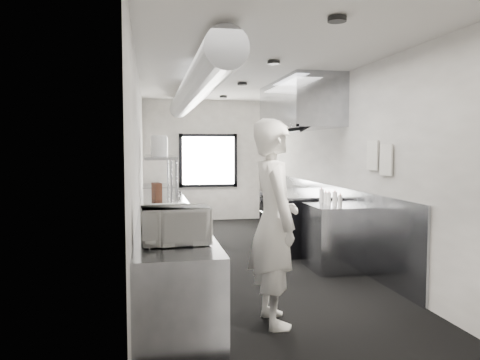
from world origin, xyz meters
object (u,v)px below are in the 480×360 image
exhaust_hood (298,106)px  squeeze_bottle_d (326,198)px  far_work_table (160,206)px  range (294,220)px  squeeze_bottle_b (335,199)px  prep_counter (166,241)px  plate_stack_a (160,147)px  cutting_board (171,207)px  small_plate (178,218)px  plate_stack_b (159,146)px  squeeze_bottle_c (329,199)px  deli_tub_b (157,232)px  squeeze_bottle_e (322,196)px  plate_stack_c (157,146)px  line_cook (274,222)px  squeeze_bottle_a (340,202)px  knife_block (157,191)px  microwave (175,225)px  bottle_station (333,237)px  deli_tub_a (161,234)px  plate_stack_d (158,145)px  pass_shelf (159,158)px

exhaust_hood → squeeze_bottle_d: (-0.02, -1.30, -1.41)m
exhaust_hood → far_work_table: size_ratio=1.83×
range → squeeze_bottle_b: (0.09, -1.52, 0.53)m
prep_counter → plate_stack_a: (-0.05, 0.71, 1.26)m
range → cutting_board: range is taller
small_plate → plate_stack_b: plate_stack_b is taller
small_plate → squeeze_bottle_c: 2.26m
deli_tub_b → squeeze_bottle_e: size_ratio=0.76×
plate_stack_c → exhaust_hood: bearing=-14.0°
far_work_table → line_cook: size_ratio=0.61×
squeeze_bottle_a → squeeze_bottle_b: (0.01, 0.19, 0.01)m
knife_block → plate_stack_a: size_ratio=0.93×
microwave → knife_block: microwave is taller
plate_stack_a → squeeze_bottle_d: bearing=-19.3°
exhaust_hood → range: 1.92m
deli_tub_b → cutting_board: size_ratio=0.22×
line_cook → microwave: line_cook is taller
far_work_table → squeeze_bottle_b: size_ratio=6.13×
plate_stack_a → deli_tub_b: bearing=-92.0°
prep_counter → squeeze_bottle_e: 2.32m
range → bottle_station: range is taller
range → line_cook: line_cook is taller
deli_tub_a → range: bearing=55.8°
bottle_station → small_plate: size_ratio=4.67×
plate_stack_a → plate_stack_c: bearing=90.6°
prep_counter → squeeze_bottle_d: (2.23, -0.10, 0.53)m
deli_tub_a → squeeze_bottle_c: (2.34, 1.97, 0.04)m
plate_stack_d → squeeze_bottle_b: size_ratio=1.79×
pass_shelf → range: pass_shelf is taller
exhaust_hood → far_work_table: exhaust_hood is taller
exhaust_hood → small_plate: 3.42m
plate_stack_b → squeeze_bottle_a: (2.32, -1.82, -0.74)m
exhaust_hood → plate_stack_d: 2.63m
exhaust_hood → plate_stack_c: (-2.31, 0.58, -0.66)m
plate_stack_d → deli_tub_a: bearing=-90.9°
plate_stack_d → squeeze_bottle_a: 3.73m
range → knife_block: size_ratio=6.24×
pass_shelf → line_cook: 3.66m
pass_shelf → range: size_ratio=1.88×
prep_counter → small_plate: size_ratio=31.14×
knife_block → plate_stack_a: (0.04, -0.28, 0.68)m
cutting_board → squeeze_bottle_e: 2.18m
range → plate_stack_a: size_ratio=5.78×
cutting_board → microwave: bearing=-92.0°
exhaust_hood → bottle_station: (0.05, -1.40, -1.94)m
line_cook → squeeze_bottle_b: line_cook is taller
plate_stack_c → squeeze_bottle_e: bearing=-35.5°
deli_tub_b → plate_stack_a: size_ratio=0.53×
deli_tub_b → microwave: bearing=-59.4°
deli_tub_b → small_plate: deli_tub_b is taller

